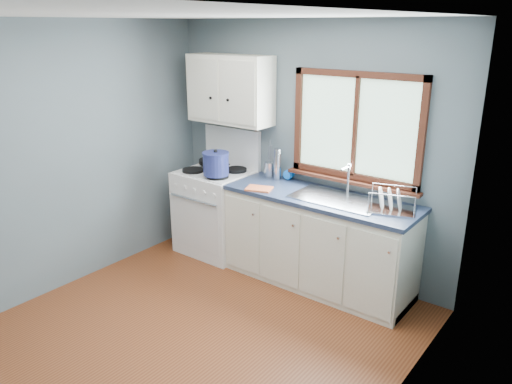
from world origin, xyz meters
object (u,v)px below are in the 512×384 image
Objects in this scene: stockpot at (216,163)px; dish_rack at (391,205)px; utensil_crock at (270,169)px; sink at (337,206)px; thermos at (277,164)px; base_cabinets at (318,245)px; skillet at (211,161)px; gas_range at (216,209)px.

dish_rack is (1.83, 0.21, -0.11)m from stockpot.
utensil_crock is 1.44m from dish_rack.
sink is 2.59× the size of thermos.
utensil_crock is 1.20× the size of thermos.
base_cabinets is 4.77× the size of utensil_crock.
thermos is (0.86, 0.06, 0.10)m from skillet.
stockpot is 0.94× the size of utensil_crock.
stockpot is (-1.32, -0.18, 0.22)m from sink.
stockpot is at bearing -170.85° from base_cabinets.
sink is at bearing 0.71° from gas_range.
skillet is at bearing -171.46° from utensil_crock.
skillet is 0.85× the size of dish_rack.
dish_rack is (0.50, 0.02, 0.11)m from sink.
sink is 2.31× the size of stockpot.
base_cabinets is at bearing 0.82° from gas_range.
gas_range is at bearing -179.29° from sink.
gas_range is at bearing -179.18° from base_cabinets.
gas_range is 1.62× the size of sink.
utensil_crock is at bearing 44.90° from stockpot.
sink reaches higher than base_cabinets.
base_cabinets is 0.89m from dish_rack.
stockpot is (0.16, -0.17, 0.59)m from gas_range.
utensil_crock is (0.40, 0.40, -0.08)m from stockpot.
sink is 0.84m from thermos.
dish_rack is at bearing -7.62° from utensil_crock.
stockpot reaches higher than skillet.
thermos is at bearing 15.17° from gas_range.
skillet is (-0.17, 0.12, 0.49)m from gas_range.
thermos reaches higher than base_cabinets.
thermos is (0.53, 0.35, 0.00)m from stockpot.
thermos is at bearing 167.99° from sink.
thermos reaches higher than sink.
gas_range reaches higher than utensil_crock.
stockpot is at bearing -146.22° from thermos.
skillet is 0.75m from utensil_crock.
utensil_crock is at bearing 163.84° from base_cabinets.
base_cabinets is 0.48m from sink.
skillet is at bearing 159.53° from dish_rack.
stockpot is 0.63m from thermos.
thermos is at bearing -0.73° from skillet.
dish_rack is at bearing -6.35° from thermos.
dish_rack is (1.30, -0.14, -0.11)m from thermos.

